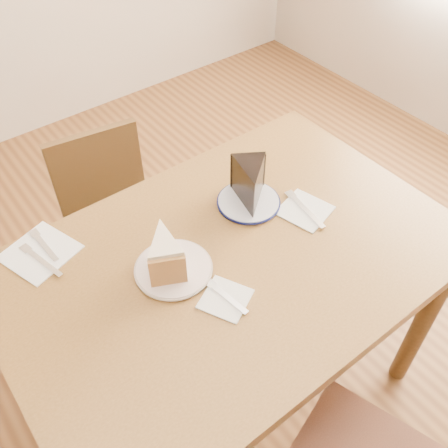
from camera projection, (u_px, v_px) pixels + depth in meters
ground at (230, 387)px, 1.85m from camera, size 4.00×4.00×0.00m
table at (232, 279)px, 1.38m from camera, size 1.20×0.80×0.75m
chair_far at (117, 227)px, 1.83m from camera, size 0.43×0.43×0.77m
plate_cream at (174, 269)px, 1.27m from camera, size 0.19×0.19×0.01m
plate_navy at (249, 202)px, 1.44m from camera, size 0.18×0.18×0.01m
carrot_cake at (165, 252)px, 1.24m from camera, size 0.13×0.15×0.09m
chocolate_cake at (251, 187)px, 1.40m from camera, size 0.16×0.17×0.11m
napkin_cream at (225, 299)px, 1.21m from camera, size 0.15×0.15×0.00m
napkin_navy at (305, 210)px, 1.42m from camera, size 0.16×0.16×0.00m
napkin_spare at (40, 252)px, 1.31m from camera, size 0.21×0.21×0.00m
fork_cream at (226, 296)px, 1.21m from camera, size 0.03×0.14×0.00m
knife_navy at (305, 209)px, 1.42m from camera, size 0.04×0.17×0.00m
fork_spare at (44, 245)px, 1.33m from camera, size 0.02×0.14×0.00m
knife_spare at (42, 261)px, 1.29m from camera, size 0.05×0.16×0.00m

